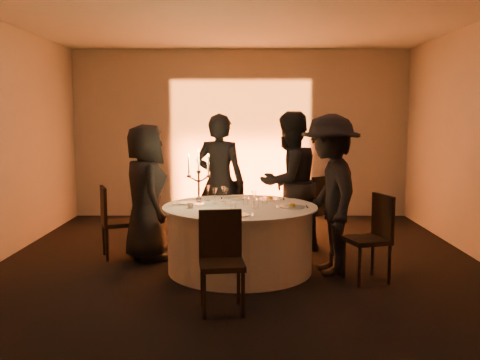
{
  "coord_description": "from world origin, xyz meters",
  "views": [
    {
      "loc": [
        0.03,
        -6.14,
        1.8
      ],
      "look_at": [
        0.0,
        0.2,
        1.05
      ],
      "focal_mm": 40.0,
      "sensor_mm": 36.0,
      "label": 1
    }
  ],
  "objects_px": {
    "coffee_cup": "(190,206)",
    "candelabra": "(199,186)",
    "guest_back_left": "(220,182)",
    "chair_right": "(373,233)",
    "guest_back_right": "(289,183)",
    "guest_right": "(330,194)",
    "chair_back_left": "(230,208)",
    "chair_front": "(221,254)",
    "chair_back_right": "(317,206)",
    "guest_left": "(146,193)",
    "banquet_table": "(240,238)",
    "chair_left": "(112,218)"
  },
  "relations": [
    {
      "from": "chair_back_left",
      "to": "chair_back_right",
      "type": "bearing_deg",
      "value": 178.51
    },
    {
      "from": "guest_right",
      "to": "chair_back_left",
      "type": "bearing_deg",
      "value": -145.72
    },
    {
      "from": "guest_left",
      "to": "coffee_cup",
      "type": "height_order",
      "value": "guest_left"
    },
    {
      "from": "coffee_cup",
      "to": "chair_back_right",
      "type": "bearing_deg",
      "value": 40.44
    },
    {
      "from": "chair_back_left",
      "to": "guest_back_left",
      "type": "distance_m",
      "value": 0.57
    },
    {
      "from": "chair_back_left",
      "to": "guest_back_right",
      "type": "distance_m",
      "value": 1.04
    },
    {
      "from": "guest_left",
      "to": "coffee_cup",
      "type": "distance_m",
      "value": 0.9
    },
    {
      "from": "guest_back_right",
      "to": "guest_right",
      "type": "xyz_separation_m",
      "value": [
        0.38,
        -0.93,
        -0.02
      ]
    },
    {
      "from": "chair_left",
      "to": "chair_front",
      "type": "height_order",
      "value": "chair_front"
    },
    {
      "from": "coffee_cup",
      "to": "chair_right",
      "type": "bearing_deg",
      "value": -6.17
    },
    {
      "from": "chair_front",
      "to": "candelabra",
      "type": "distance_m",
      "value": 1.41
    },
    {
      "from": "chair_front",
      "to": "chair_back_left",
      "type": "bearing_deg",
      "value": 82.57
    },
    {
      "from": "guest_back_right",
      "to": "candelabra",
      "type": "distance_m",
      "value": 1.4
    },
    {
      "from": "guest_back_left",
      "to": "coffee_cup",
      "type": "bearing_deg",
      "value": 91.87
    },
    {
      "from": "chair_front",
      "to": "coffee_cup",
      "type": "height_order",
      "value": "chair_front"
    },
    {
      "from": "chair_back_left",
      "to": "guest_back_left",
      "type": "xyz_separation_m",
      "value": [
        -0.14,
        -0.37,
        0.41
      ]
    },
    {
      "from": "coffee_cup",
      "to": "guest_back_left",
      "type": "bearing_deg",
      "value": 76.43
    },
    {
      "from": "chair_right",
      "to": "guest_right",
      "type": "height_order",
      "value": "guest_right"
    },
    {
      "from": "guest_left",
      "to": "guest_back_right",
      "type": "distance_m",
      "value": 1.87
    },
    {
      "from": "guest_back_left",
      "to": "guest_right",
      "type": "xyz_separation_m",
      "value": [
        1.31,
        -1.09,
        -0.01
      ]
    },
    {
      "from": "chair_back_left",
      "to": "guest_back_left",
      "type": "height_order",
      "value": "guest_back_left"
    },
    {
      "from": "guest_right",
      "to": "banquet_table",
      "type": "bearing_deg",
      "value": -99.09
    },
    {
      "from": "guest_back_left",
      "to": "guest_back_right",
      "type": "distance_m",
      "value": 0.94
    },
    {
      "from": "chair_back_left",
      "to": "guest_back_right",
      "type": "height_order",
      "value": "guest_back_right"
    },
    {
      "from": "banquet_table",
      "to": "chair_left",
      "type": "xyz_separation_m",
      "value": [
        -1.63,
        0.58,
        0.13
      ]
    },
    {
      "from": "banquet_table",
      "to": "guest_left",
      "type": "distance_m",
      "value": 1.37
    },
    {
      "from": "coffee_cup",
      "to": "candelabra",
      "type": "xyz_separation_m",
      "value": [
        0.08,
        0.19,
        0.2
      ]
    },
    {
      "from": "guest_left",
      "to": "candelabra",
      "type": "distance_m",
      "value": 0.86
    },
    {
      "from": "chair_back_right",
      "to": "guest_left",
      "type": "distance_m",
      "value": 2.4
    },
    {
      "from": "chair_right",
      "to": "guest_back_left",
      "type": "xyz_separation_m",
      "value": [
        -1.75,
        1.39,
        0.39
      ]
    },
    {
      "from": "guest_back_right",
      "to": "guest_back_left",
      "type": "bearing_deg",
      "value": -47.53
    },
    {
      "from": "chair_right",
      "to": "guest_left",
      "type": "distance_m",
      "value": 2.81
    },
    {
      "from": "chair_right",
      "to": "guest_back_left",
      "type": "distance_m",
      "value": 2.27
    },
    {
      "from": "chair_left",
      "to": "chair_back_right",
      "type": "bearing_deg",
      "value": -97.58
    },
    {
      "from": "chair_back_right",
      "to": "guest_right",
      "type": "distance_m",
      "value": 1.36
    },
    {
      "from": "guest_left",
      "to": "coffee_cup",
      "type": "relative_size",
      "value": 15.56
    },
    {
      "from": "banquet_table",
      "to": "candelabra",
      "type": "height_order",
      "value": "candelabra"
    },
    {
      "from": "candelabra",
      "to": "guest_right",
      "type": "bearing_deg",
      "value": -3.95
    },
    {
      "from": "banquet_table",
      "to": "candelabra",
      "type": "bearing_deg",
      "value": 177.34
    },
    {
      "from": "chair_left",
      "to": "candelabra",
      "type": "height_order",
      "value": "candelabra"
    },
    {
      "from": "chair_left",
      "to": "guest_right",
      "type": "distance_m",
      "value": 2.78
    },
    {
      "from": "chair_back_right",
      "to": "guest_right",
      "type": "xyz_separation_m",
      "value": [
        -0.04,
        -1.31,
        0.36
      ]
    },
    {
      "from": "chair_left",
      "to": "guest_left",
      "type": "height_order",
      "value": "guest_left"
    },
    {
      "from": "coffee_cup",
      "to": "guest_right",
      "type": "bearing_deg",
      "value": 2.93
    },
    {
      "from": "chair_front",
      "to": "guest_back_left",
      "type": "distance_m",
      "value": 2.31
    },
    {
      "from": "chair_front",
      "to": "candelabra",
      "type": "height_order",
      "value": "candelabra"
    },
    {
      "from": "guest_left",
      "to": "guest_back_left",
      "type": "bearing_deg",
      "value": -82.43
    },
    {
      "from": "coffee_cup",
      "to": "candelabra",
      "type": "distance_m",
      "value": 0.29
    },
    {
      "from": "chair_left",
      "to": "guest_right",
      "type": "height_order",
      "value": "guest_right"
    },
    {
      "from": "chair_front",
      "to": "guest_left",
      "type": "bearing_deg",
      "value": 113.23
    }
  ]
}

